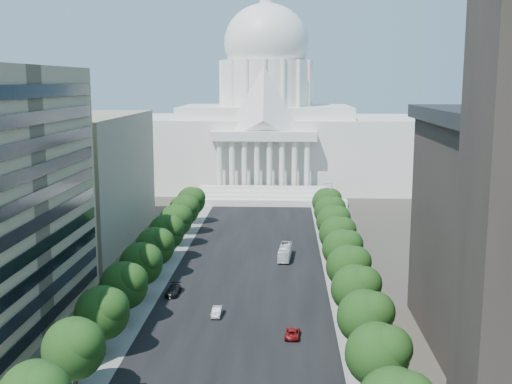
# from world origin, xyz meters

# --- Properties ---
(road_asphalt) EXTENTS (30.00, 260.00, 0.01)m
(road_asphalt) POSITION_xyz_m (0.00, 90.00, 0.00)
(road_asphalt) COLOR black
(road_asphalt) RESTS_ON ground
(sidewalk_left) EXTENTS (8.00, 260.00, 0.02)m
(sidewalk_left) POSITION_xyz_m (-19.00, 90.00, 0.00)
(sidewalk_left) COLOR gray
(sidewalk_left) RESTS_ON ground
(sidewalk_right) EXTENTS (8.00, 260.00, 0.02)m
(sidewalk_right) POSITION_xyz_m (19.00, 90.00, 0.00)
(sidewalk_right) COLOR gray
(sidewalk_right) RESTS_ON ground
(capitol) EXTENTS (120.00, 56.00, 73.00)m
(capitol) POSITION_xyz_m (0.00, 184.89, 20.01)
(capitol) COLOR white
(capitol) RESTS_ON ground
(office_block_left_far) EXTENTS (38.00, 52.00, 30.00)m
(office_block_left_far) POSITION_xyz_m (-48.00, 100.00, 15.00)
(office_block_left_far) COLOR gray
(office_block_left_far) RESTS_ON ground
(tree_l_b) EXTENTS (7.79, 7.60, 9.97)m
(tree_l_b) POSITION_xyz_m (-17.66, 23.81, 6.45)
(tree_l_b) COLOR #33261C
(tree_l_b) RESTS_ON ground
(tree_l_c) EXTENTS (7.79, 7.60, 9.97)m
(tree_l_c) POSITION_xyz_m (-17.66, 35.81, 6.45)
(tree_l_c) COLOR #33261C
(tree_l_c) RESTS_ON ground
(tree_l_d) EXTENTS (7.79, 7.60, 9.97)m
(tree_l_d) POSITION_xyz_m (-17.66, 47.81, 6.45)
(tree_l_d) COLOR #33261C
(tree_l_d) RESTS_ON ground
(tree_l_e) EXTENTS (7.79, 7.60, 9.97)m
(tree_l_e) POSITION_xyz_m (-17.66, 59.81, 6.45)
(tree_l_e) COLOR #33261C
(tree_l_e) RESTS_ON ground
(tree_l_f) EXTENTS (7.79, 7.60, 9.97)m
(tree_l_f) POSITION_xyz_m (-17.66, 71.81, 6.45)
(tree_l_f) COLOR #33261C
(tree_l_f) RESTS_ON ground
(tree_l_g) EXTENTS (7.79, 7.60, 9.97)m
(tree_l_g) POSITION_xyz_m (-17.66, 83.81, 6.45)
(tree_l_g) COLOR #33261C
(tree_l_g) RESTS_ON ground
(tree_l_h) EXTENTS (7.79, 7.60, 9.97)m
(tree_l_h) POSITION_xyz_m (-17.66, 95.81, 6.45)
(tree_l_h) COLOR #33261C
(tree_l_h) RESTS_ON ground
(tree_l_i) EXTENTS (7.79, 7.60, 9.97)m
(tree_l_i) POSITION_xyz_m (-17.66, 107.81, 6.45)
(tree_l_i) COLOR #33261C
(tree_l_i) RESTS_ON ground
(tree_l_j) EXTENTS (7.79, 7.60, 9.97)m
(tree_l_j) POSITION_xyz_m (-17.66, 119.81, 6.45)
(tree_l_j) COLOR #33261C
(tree_l_j) RESTS_ON ground
(tree_r_b) EXTENTS (7.79, 7.60, 9.97)m
(tree_r_b) POSITION_xyz_m (18.34, 23.81, 6.45)
(tree_r_b) COLOR #33261C
(tree_r_b) RESTS_ON ground
(tree_r_c) EXTENTS (7.79, 7.60, 9.97)m
(tree_r_c) POSITION_xyz_m (18.34, 35.81, 6.45)
(tree_r_c) COLOR #33261C
(tree_r_c) RESTS_ON ground
(tree_r_d) EXTENTS (7.79, 7.60, 9.97)m
(tree_r_d) POSITION_xyz_m (18.34, 47.81, 6.45)
(tree_r_d) COLOR #33261C
(tree_r_d) RESTS_ON ground
(tree_r_e) EXTENTS (7.79, 7.60, 9.97)m
(tree_r_e) POSITION_xyz_m (18.34, 59.81, 6.45)
(tree_r_e) COLOR #33261C
(tree_r_e) RESTS_ON ground
(tree_r_f) EXTENTS (7.79, 7.60, 9.97)m
(tree_r_f) POSITION_xyz_m (18.34, 71.81, 6.45)
(tree_r_f) COLOR #33261C
(tree_r_f) RESTS_ON ground
(tree_r_g) EXTENTS (7.79, 7.60, 9.97)m
(tree_r_g) POSITION_xyz_m (18.34, 83.81, 6.45)
(tree_r_g) COLOR #33261C
(tree_r_g) RESTS_ON ground
(tree_r_h) EXTENTS (7.79, 7.60, 9.97)m
(tree_r_h) POSITION_xyz_m (18.34, 95.81, 6.45)
(tree_r_h) COLOR #33261C
(tree_r_h) RESTS_ON ground
(tree_r_i) EXTENTS (7.79, 7.60, 9.97)m
(tree_r_i) POSITION_xyz_m (18.34, 107.81, 6.45)
(tree_r_i) COLOR #33261C
(tree_r_i) RESTS_ON ground
(tree_r_j) EXTENTS (7.79, 7.60, 9.97)m
(tree_r_j) POSITION_xyz_m (18.34, 119.81, 6.45)
(tree_r_j) COLOR #33261C
(tree_r_j) RESTS_ON ground
(streetlight_b) EXTENTS (2.61, 0.44, 9.00)m
(streetlight_b) POSITION_xyz_m (19.90, 35.00, 5.82)
(streetlight_b) COLOR gray
(streetlight_b) RESTS_ON ground
(streetlight_c) EXTENTS (2.61, 0.44, 9.00)m
(streetlight_c) POSITION_xyz_m (19.90, 60.00, 5.82)
(streetlight_c) COLOR gray
(streetlight_c) RESTS_ON ground
(streetlight_d) EXTENTS (2.61, 0.44, 9.00)m
(streetlight_d) POSITION_xyz_m (19.90, 85.00, 5.82)
(streetlight_d) COLOR gray
(streetlight_d) RESTS_ON ground
(streetlight_e) EXTENTS (2.61, 0.44, 9.00)m
(streetlight_e) POSITION_xyz_m (19.90, 110.00, 5.82)
(streetlight_e) COLOR gray
(streetlight_e) RESTS_ON ground
(streetlight_f) EXTENTS (2.61, 0.44, 9.00)m
(streetlight_f) POSITION_xyz_m (19.90, 135.00, 5.82)
(streetlight_f) COLOR gray
(streetlight_f) RESTS_ON ground
(car_silver) EXTENTS (1.62, 4.36, 1.42)m
(car_silver) POSITION_xyz_m (-3.82, 51.78, 0.71)
(car_silver) COLOR #B9BDC1
(car_silver) RESTS_ON ground
(car_red) EXTENTS (2.45, 4.76, 1.28)m
(car_red) POSITION_xyz_m (8.36, 43.56, 0.64)
(car_red) COLOR maroon
(car_red) RESTS_ON ground
(car_dark_b) EXTENTS (2.40, 5.41, 1.54)m
(car_dark_b) POSITION_xyz_m (-12.73, 61.92, 0.77)
(car_dark_b) COLOR black
(car_dark_b) RESTS_ON ground
(city_bus) EXTENTS (3.17, 10.40, 2.85)m
(city_bus) POSITION_xyz_m (7.19, 86.52, 1.43)
(city_bus) COLOR white
(city_bus) RESTS_ON ground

